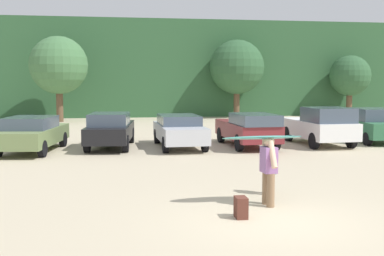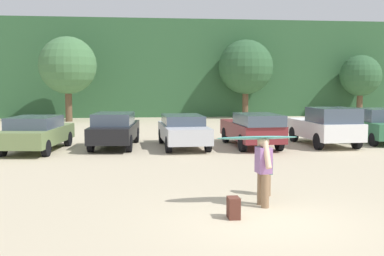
{
  "view_description": "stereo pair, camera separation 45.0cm",
  "coord_description": "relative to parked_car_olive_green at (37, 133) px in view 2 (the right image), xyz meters",
  "views": [
    {
      "loc": [
        -3.14,
        -9.26,
        2.85
      ],
      "look_at": [
        -0.89,
        5.54,
        1.4
      ],
      "focal_mm": 44.22,
      "sensor_mm": 36.0,
      "label": 1
    },
    {
      "loc": [
        -2.69,
        -9.32,
        2.85
      ],
      "look_at": [
        -0.89,
        5.54,
        1.4
      ],
      "focal_mm": 44.22,
      "sensor_mm": 36.0,
      "label": 2
    }
  ],
  "objects": [
    {
      "name": "hillside_ridge",
      "position": [
        6.75,
        24.36,
        3.21
      ],
      "size": [
        108.0,
        12.0,
        7.96
      ],
      "primitive_type": "cube",
      "color": "#2D5633",
      "rests_on": "ground_plane"
    },
    {
      "name": "parked_car_white",
      "position": [
        12.57,
        0.17,
        0.12
      ],
      "size": [
        2.1,
        4.34,
        1.75
      ],
      "rotation": [
        0.0,
        0.0,
        1.61
      ],
      "color": "white",
      "rests_on": "ground_plane"
    },
    {
      "name": "backpack_dropped",
      "position": [
        6.09,
        -10.56,
        -0.55
      ],
      "size": [
        0.24,
        0.34,
        0.45
      ],
      "color": "#592D23",
      "rests_on": "ground_plane"
    },
    {
      "name": "tree_center",
      "position": [
        -0.72,
        15.04,
        3.27
      ],
      "size": [
        4.14,
        4.14,
        6.13
      ],
      "color": "brown",
      "rests_on": "ground_plane"
    },
    {
      "name": "parked_car_maroon",
      "position": [
        9.17,
        0.09,
        0.05
      ],
      "size": [
        1.96,
        4.7,
        1.52
      ],
      "rotation": [
        0.0,
        0.0,
        1.61
      ],
      "color": "maroon",
      "rests_on": "ground_plane"
    },
    {
      "name": "parked_car_forest_green",
      "position": [
        15.55,
        1.0,
        0.05
      ],
      "size": [
        2.13,
        4.19,
        1.61
      ],
      "rotation": [
        0.0,
        0.0,
        1.52
      ],
      "color": "#2D6642",
      "rests_on": "ground_plane"
    },
    {
      "name": "person_adult",
      "position": [
        6.97,
        -9.66,
        0.14
      ],
      "size": [
        0.33,
        0.73,
        1.62
      ],
      "rotation": [
        0.0,
        0.0,
        3.22
      ],
      "color": "#8C6B4C",
      "rests_on": "ground_plane"
    },
    {
      "name": "tree_far_right",
      "position": [
        12.86,
        17.06,
        3.27
      ],
      "size": [
        4.34,
        4.34,
        6.23
      ],
      "color": "brown",
      "rests_on": "ground_plane"
    },
    {
      "name": "surfboard_teal",
      "position": [
        6.83,
        -9.6,
        0.81
      ],
      "size": [
        1.92,
        0.59,
        0.17
      ],
      "rotation": [
        0.0,
        0.0,
        3.17
      ],
      "color": "teal"
    },
    {
      "name": "tree_center_right",
      "position": [
        22.39,
        16.8,
        2.59
      ],
      "size": [
        3.34,
        3.34,
        5.06
      ],
      "color": "brown",
      "rests_on": "ground_plane"
    },
    {
      "name": "parked_car_silver",
      "position": [
        6.14,
        0.43,
        -0.01
      ],
      "size": [
        1.98,
        4.66,
        1.41
      ],
      "rotation": [
        0.0,
        0.0,
        1.61
      ],
      "color": "silver",
      "rests_on": "ground_plane"
    },
    {
      "name": "parked_car_black",
      "position": [
        3.16,
        0.77,
        0.04
      ],
      "size": [
        2.18,
        4.8,
        1.53
      ],
      "rotation": [
        0.0,
        0.0,
        1.47
      ],
      "color": "black",
      "rests_on": "ground_plane"
    },
    {
      "name": "person_child",
      "position": [
        7.36,
        -8.62,
        -0.14
      ],
      "size": [
        0.23,
        0.47,
        1.12
      ],
      "rotation": [
        0.0,
        0.0,
        3.22
      ],
      "color": "#8C6B4C",
      "rests_on": "ground_plane"
    },
    {
      "name": "ground_plane",
      "position": [
        6.75,
        -10.75,
        -0.77
      ],
      "size": [
        120.0,
        120.0,
        0.0
      ],
      "primitive_type": "plane",
      "color": "#C1B293"
    },
    {
      "name": "parked_car_olive_green",
      "position": [
        0.0,
        0.0,
        0.0
      ],
      "size": [
        2.5,
        4.8,
        1.45
      ],
      "rotation": [
        0.0,
        0.0,
        1.43
      ],
      "color": "#6B7F4C",
      "rests_on": "ground_plane"
    }
  ]
}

